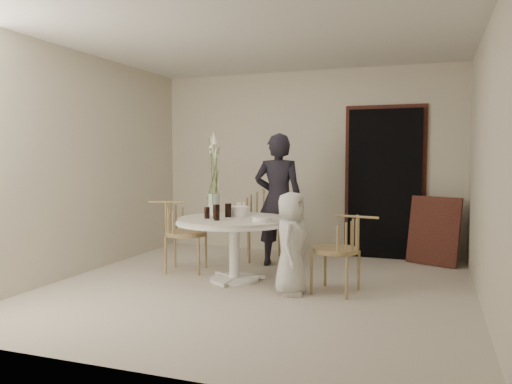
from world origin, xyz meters
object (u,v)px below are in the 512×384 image
(chair_right, at_px, (346,242))
(chair_far, at_px, (264,214))
(birthday_cake, at_px, (240,211))
(flower_vase, at_px, (214,182))
(girl, at_px, (278,200))
(boy, at_px, (291,243))
(chair_left, at_px, (176,226))
(table, at_px, (234,228))

(chair_right, bearing_deg, chair_far, -126.63)
(birthday_cake, xyz_separation_m, flower_vase, (-0.34, -0.00, 0.34))
(chair_right, distance_m, birthday_cake, 1.40)
(girl, bearing_deg, flower_vase, 43.83)
(chair_right, bearing_deg, flower_vase, -91.78)
(boy, distance_m, birthday_cake, 0.99)
(chair_left, bearing_deg, chair_far, -46.52)
(girl, bearing_deg, birthday_cake, 63.37)
(table, height_order, birthday_cake, birthday_cake)
(chair_far, relative_size, chair_right, 1.16)
(boy, height_order, flower_vase, flower_vase)
(chair_far, relative_size, flower_vase, 0.96)
(chair_left, relative_size, flower_vase, 0.87)
(chair_right, xyz_separation_m, girl, (-1.07, 1.09, 0.33))
(flower_vase, bearing_deg, chair_left, -179.16)
(chair_left, xyz_separation_m, girl, (1.10, 0.74, 0.29))
(chair_far, relative_size, boy, 0.91)
(chair_right, height_order, chair_left, chair_left)
(chair_far, xyz_separation_m, birthday_cake, (0.08, -1.14, 0.16))
(chair_right, xyz_separation_m, boy, (-0.54, -0.20, -0.01))
(birthday_cake, bearing_deg, boy, -35.16)
(chair_left, xyz_separation_m, flower_vase, (0.51, 0.01, 0.55))
(chair_right, xyz_separation_m, chair_left, (-2.18, 0.35, 0.03))
(chair_far, distance_m, birthday_cake, 1.16)
(chair_right, height_order, boy, boy)
(birthday_cake, bearing_deg, table, -84.67)
(table, xyz_separation_m, boy, (0.76, -0.32, -0.08))
(table, distance_m, birthday_cake, 0.29)
(girl, relative_size, flower_vase, 1.71)
(table, height_order, chair_far, chair_far)
(chair_far, relative_size, chair_left, 1.10)
(chair_far, height_order, birthday_cake, chair_far)
(table, relative_size, chair_left, 1.50)
(chair_left, relative_size, birthday_cake, 3.84)
(table, height_order, boy, boy)
(chair_far, bearing_deg, girl, -72.80)
(chair_far, height_order, flower_vase, flower_vase)
(girl, relative_size, birthday_cake, 7.52)
(birthday_cake, bearing_deg, chair_far, 93.92)
(table, distance_m, chair_far, 1.38)
(chair_left, xyz_separation_m, birthday_cake, (0.85, 0.01, 0.21))
(birthday_cake, distance_m, flower_vase, 0.48)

